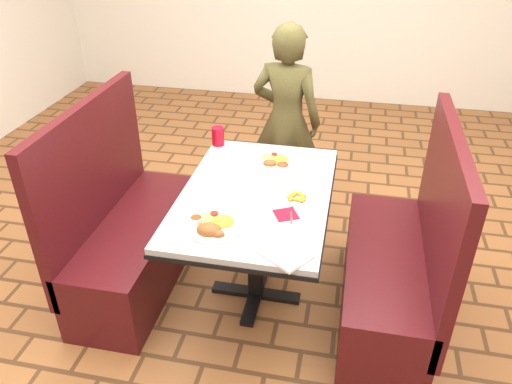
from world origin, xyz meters
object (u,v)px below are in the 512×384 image
(diner_person, at_px, (286,121))
(plantain_plate, at_px, (297,198))
(dining_table, at_px, (256,207))
(far_dinner_plate, at_px, (276,160))
(near_dinner_plate, at_px, (213,223))
(booth_bench_right, at_px, (395,271))
(booth_bench_left, at_px, (130,236))
(red_tumbler, at_px, (218,136))

(diner_person, distance_m, plantain_plate, 1.14)
(dining_table, bearing_deg, far_dinner_plate, 82.30)
(diner_person, relative_size, near_dinner_plate, 5.09)
(far_dinner_plate, xyz_separation_m, plantain_plate, (0.18, -0.38, -0.01))
(near_dinner_plate, height_order, far_dinner_plate, near_dinner_plate)
(dining_table, relative_size, plantain_plate, 7.45)
(booth_bench_right, xyz_separation_m, near_dinner_plate, (-0.93, -0.38, 0.45))
(booth_bench_left, distance_m, near_dinner_plate, 0.89)
(booth_bench_left, relative_size, booth_bench_right, 1.00)
(booth_bench_right, relative_size, plantain_plate, 7.37)
(near_dinner_plate, bearing_deg, diner_person, 84.79)
(red_tumbler, bearing_deg, booth_bench_right, -24.64)
(red_tumbler, bearing_deg, booth_bench_left, -129.52)
(booth_bench_left, height_order, diner_person, diner_person)
(plantain_plate, bearing_deg, dining_table, 172.18)
(booth_bench_left, bearing_deg, plantain_plate, -1.77)
(dining_table, bearing_deg, diner_person, 90.00)
(near_dinner_plate, xyz_separation_m, red_tumbler, (-0.23, 0.91, 0.03))
(dining_table, height_order, red_tumbler, red_tumbler)
(dining_table, distance_m, far_dinner_plate, 0.37)
(dining_table, xyz_separation_m, booth_bench_left, (-0.80, 0.00, -0.32))
(booth_bench_right, bearing_deg, far_dinner_plate, 154.94)
(near_dinner_plate, bearing_deg, booth_bench_right, 22.05)
(booth_bench_left, relative_size, near_dinner_plate, 4.29)
(dining_table, distance_m, diner_person, 1.09)
(far_dinner_plate, relative_size, red_tumbler, 2.04)
(diner_person, relative_size, far_dinner_plate, 5.86)
(booth_bench_left, distance_m, far_dinner_plate, 1.02)
(near_dinner_plate, xyz_separation_m, plantain_plate, (0.36, 0.35, -0.02))
(dining_table, relative_size, booth_bench_left, 1.01)
(plantain_plate, height_order, red_tumbler, red_tumbler)
(dining_table, xyz_separation_m, diner_person, (0.00, 1.09, 0.06))
(diner_person, xyz_separation_m, near_dinner_plate, (-0.13, -1.47, 0.07))
(diner_person, bearing_deg, near_dinner_plate, 94.39)
(near_dinner_plate, relative_size, plantain_plate, 1.72)
(far_dinner_plate, bearing_deg, dining_table, -97.70)
(far_dinner_plate, bearing_deg, red_tumbler, 156.13)
(booth_bench_left, xyz_separation_m, plantain_plate, (1.03, -0.03, 0.43))
(plantain_plate, xyz_separation_m, red_tumbler, (-0.59, 0.56, 0.05))
(diner_person, bearing_deg, far_dinner_plate, 103.29)
(diner_person, bearing_deg, booth_bench_left, 63.34)
(near_dinner_plate, xyz_separation_m, far_dinner_plate, (0.18, 0.73, -0.01))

